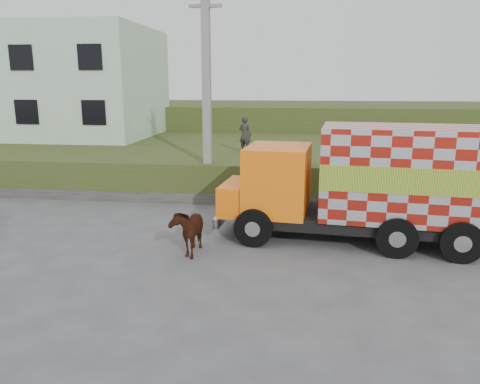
# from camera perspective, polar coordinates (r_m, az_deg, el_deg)

# --- Properties ---
(ground) EXTENTS (120.00, 120.00, 0.00)m
(ground) POSITION_cam_1_polar(r_m,az_deg,el_deg) (13.90, -3.53, -5.85)
(ground) COLOR #474749
(ground) RESTS_ON ground
(embankment) EXTENTS (40.00, 12.00, 1.50)m
(embankment) POSITION_cam_1_polar(r_m,az_deg,el_deg) (23.34, 1.12, 3.91)
(embankment) COLOR #2A4C19
(embankment) RESTS_ON ground
(embankment_far) EXTENTS (40.00, 12.00, 3.00)m
(embankment_far) POSITION_cam_1_polar(r_m,az_deg,el_deg) (35.11, 3.34, 8.27)
(embankment_far) COLOR #2A4C19
(embankment_far) RESTS_ON ground
(retaining_strip) EXTENTS (16.00, 0.50, 0.40)m
(retaining_strip) POSITION_cam_1_polar(r_m,az_deg,el_deg) (18.21, -7.21, -0.65)
(retaining_strip) COLOR #595651
(retaining_strip) RESTS_ON ground
(building) EXTENTS (10.00, 8.00, 6.00)m
(building) POSITION_cam_1_polar(r_m,az_deg,el_deg) (29.22, -20.63, 12.36)
(building) COLOR #BADABA
(building) RESTS_ON embankment
(utility_pole) EXTENTS (1.20, 0.30, 8.00)m
(utility_pole) POSITION_cam_1_polar(r_m,az_deg,el_deg) (17.85, -4.07, 11.72)
(utility_pole) COLOR gray
(utility_pole) RESTS_ON ground
(cargo_truck) EXTENTS (7.74, 3.24, 3.36)m
(cargo_truck) POSITION_cam_1_polar(r_m,az_deg,el_deg) (13.81, 15.16, 1.05)
(cargo_truck) COLOR black
(cargo_truck) RESTS_ON ground
(cow) EXTENTS (0.75, 1.58, 1.32)m
(cow) POSITION_cam_1_polar(r_m,az_deg,el_deg) (12.77, -6.35, -4.53)
(cow) COLOR #361B0D
(cow) RESTS_ON ground
(pedestrian) EXTENTS (0.70, 0.59, 1.62)m
(pedestrian) POSITION_cam_1_polar(r_m,az_deg,el_deg) (20.54, 0.63, 7.01)
(pedestrian) COLOR #2E2B29
(pedestrian) RESTS_ON embankment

